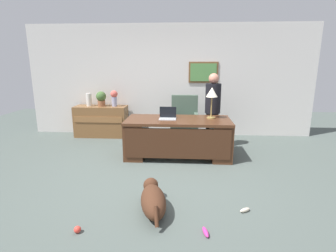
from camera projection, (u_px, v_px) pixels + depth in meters
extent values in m
plane|color=#4C5651|center=(159.00, 175.00, 4.29)|extent=(12.00, 12.00, 0.00)
cube|color=silver|center=(169.00, 81.00, 6.49)|extent=(7.00, 0.12, 2.70)
cube|color=brown|center=(203.00, 72.00, 6.32)|extent=(0.70, 0.03, 0.50)
cube|color=#4E8444|center=(203.00, 72.00, 6.30)|extent=(0.62, 0.01, 0.42)
cube|color=#4C2B19|center=(178.00, 120.00, 5.00)|extent=(1.99, 0.91, 0.05)
cube|color=#4C2B19|center=(137.00, 138.00, 5.14)|extent=(0.36, 0.85, 0.69)
cube|color=#4C2B19|center=(220.00, 140.00, 5.03)|extent=(0.36, 0.85, 0.69)
cube|color=#412415|center=(177.00, 144.00, 4.67)|extent=(1.89, 0.04, 0.55)
cube|color=brown|center=(101.00, 121.00, 6.49)|extent=(1.26, 0.48, 0.75)
cube|color=brown|center=(98.00, 120.00, 6.23)|extent=(1.16, 0.02, 0.14)
cube|color=#475B4C|center=(184.00, 127.00, 5.91)|extent=(0.60, 0.58, 0.18)
cylinder|color=black|center=(184.00, 137.00, 5.96)|extent=(0.10, 0.10, 0.28)
cylinder|color=black|center=(184.00, 142.00, 5.99)|extent=(0.52, 0.52, 0.05)
cube|color=#475B4C|center=(185.00, 108.00, 6.05)|extent=(0.60, 0.12, 0.61)
cube|color=#475B4C|center=(173.00, 118.00, 5.88)|extent=(0.08, 0.50, 0.22)
cube|color=#475B4C|center=(196.00, 119.00, 5.84)|extent=(0.08, 0.50, 0.22)
cylinder|color=#262323|center=(212.00, 130.00, 5.60)|extent=(0.26, 0.26, 0.76)
cylinder|color=black|center=(213.00, 98.00, 5.44)|extent=(0.32, 0.32, 0.61)
sphere|color=tan|center=(214.00, 78.00, 5.35)|extent=(0.21, 0.21, 0.21)
ellipsoid|color=#472819|center=(153.00, 201.00, 3.17)|extent=(0.44, 0.76, 0.30)
sphere|color=#472819|center=(151.00, 185.00, 3.50)|extent=(0.20, 0.20, 0.20)
cylinder|color=#472819|center=(156.00, 216.00, 2.82)|extent=(0.07, 0.15, 0.21)
cube|color=#B2B5BA|center=(168.00, 119.00, 4.97)|extent=(0.32, 0.22, 0.01)
cube|color=black|center=(168.00, 112.00, 5.05)|extent=(0.32, 0.01, 0.21)
cylinder|color=#9E8447|center=(211.00, 118.00, 5.07)|extent=(0.16, 0.16, 0.02)
cylinder|color=#9E8447|center=(211.00, 107.00, 5.02)|extent=(0.02, 0.02, 0.39)
cone|color=silver|center=(212.00, 92.00, 4.95)|extent=(0.22, 0.22, 0.18)
cylinder|color=#9EA1C3|center=(114.00, 102.00, 6.35)|extent=(0.12, 0.12, 0.23)
sphere|color=#DC5C51|center=(114.00, 94.00, 6.31)|extent=(0.17, 0.17, 0.17)
cylinder|color=silver|center=(89.00, 100.00, 6.38)|extent=(0.13, 0.13, 0.31)
cylinder|color=brown|center=(102.00, 103.00, 6.38)|extent=(0.18, 0.18, 0.14)
sphere|color=#446733|center=(101.00, 96.00, 6.34)|extent=(0.24, 0.24, 0.24)
sphere|color=#E53F33|center=(77.00, 229.00, 2.81)|extent=(0.08, 0.08, 0.08)
ellipsoid|color=beige|center=(245.00, 210.00, 3.21)|extent=(0.15, 0.12, 0.05)
ellipsoid|color=#D8338C|center=(206.00, 232.00, 2.79)|extent=(0.08, 0.18, 0.05)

